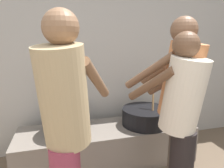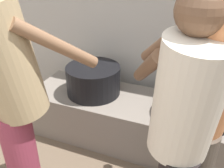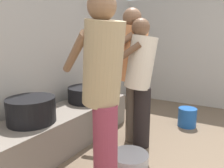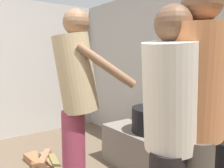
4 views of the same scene
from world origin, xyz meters
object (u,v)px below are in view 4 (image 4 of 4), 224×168
cook_in_cream_shirt (170,126)px  cook_in_tan_shirt (77,94)px  cooking_pot_secondary (155,120)px  cook_in_orange_shirt (197,111)px

cook_in_cream_shirt → cook_in_tan_shirt: bearing=-174.4°
cooking_pot_secondary → cook_in_cream_shirt: 1.25m
cooking_pot_secondary → cook_in_cream_shirt: size_ratio=0.33×
cooking_pot_secondary → cook_in_tan_shirt: 0.99m
cook_in_tan_shirt → cook_in_orange_shirt: 1.02m
cooking_pot_secondary → cook_in_tan_shirt: size_ratio=0.30×
cook_in_tan_shirt → cook_in_cream_shirt: size_ratio=1.07×
cook_in_orange_shirt → cook_in_cream_shirt: (-0.07, -0.15, -0.08)m
cook_in_cream_shirt → cooking_pot_secondary: bearing=136.7°
cooking_pot_secondary → cook_in_orange_shirt: (0.95, -0.69, 0.38)m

